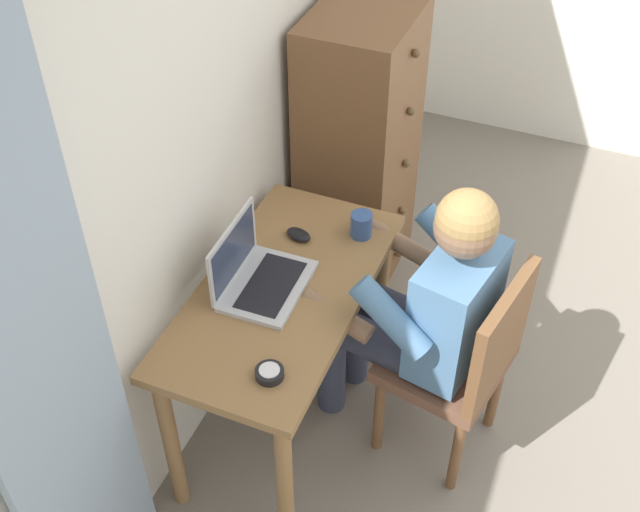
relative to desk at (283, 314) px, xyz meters
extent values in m
cube|color=silver|center=(0.26, 0.34, 0.65)|extent=(4.80, 0.05, 2.50)
cube|color=#8EA3B7|center=(-0.82, 0.27, 0.53)|extent=(0.47, 0.03, 2.27)
cube|color=olive|center=(0.00, 0.00, 0.11)|extent=(1.07, 0.54, 0.03)
cylinder|color=olive|center=(-0.47, -0.21, -0.26)|extent=(0.06, 0.06, 0.70)
cylinder|color=olive|center=(0.47, -0.21, -0.26)|extent=(0.06, 0.06, 0.70)
cylinder|color=olive|center=(-0.47, 0.21, -0.26)|extent=(0.06, 0.06, 0.70)
cylinder|color=olive|center=(0.47, 0.21, -0.26)|extent=(0.06, 0.06, 0.70)
cube|color=brown|center=(0.98, 0.08, 0.04)|extent=(0.55, 0.40, 1.29)
sphere|color=brown|center=(0.98, -0.14, -0.47)|extent=(0.04, 0.04, 0.04)
sphere|color=brown|center=(0.98, -0.14, -0.22)|extent=(0.04, 0.04, 0.04)
sphere|color=brown|center=(0.98, -0.14, 0.04)|extent=(0.04, 0.04, 0.04)
sphere|color=brown|center=(0.98, -0.14, 0.30)|extent=(0.04, 0.04, 0.04)
sphere|color=brown|center=(0.98, -0.14, 0.56)|extent=(0.04, 0.04, 0.04)
cube|color=brown|center=(0.15, -0.56, -0.17)|extent=(0.49, 0.47, 0.05)
cube|color=brown|center=(0.12, -0.74, 0.07)|extent=(0.42, 0.12, 0.42)
cylinder|color=brown|center=(0.35, -0.44, -0.40)|extent=(0.04, 0.04, 0.41)
cylinder|color=brown|center=(0.01, -0.37, -0.40)|extent=(0.04, 0.04, 0.41)
cylinder|color=brown|center=(0.29, -0.75, -0.40)|extent=(0.04, 0.04, 0.41)
cylinder|color=brown|center=(-0.05, -0.69, -0.40)|extent=(0.04, 0.04, 0.41)
cylinder|color=#33384C|center=(0.28, -0.36, -0.12)|extent=(0.21, 0.42, 0.14)
cylinder|color=#33384C|center=(0.10, -0.33, -0.12)|extent=(0.21, 0.42, 0.14)
cylinder|color=#33384C|center=(0.32, -0.17, -0.36)|extent=(0.11, 0.11, 0.48)
cylinder|color=#33384C|center=(0.14, -0.13, -0.36)|extent=(0.11, 0.11, 0.48)
cube|color=teal|center=(0.14, -0.57, 0.11)|extent=(0.39, 0.27, 0.46)
cylinder|color=teal|center=(0.39, -0.49, 0.19)|extent=(0.15, 0.31, 0.25)
cylinder|color=teal|center=(-0.05, -0.40, 0.19)|extent=(0.15, 0.31, 0.25)
cylinder|color=#846047|center=(0.42, -0.29, 0.08)|extent=(0.12, 0.28, 0.11)
cylinder|color=#846047|center=(-0.01, -0.21, 0.08)|extent=(0.12, 0.28, 0.11)
sphere|color=#846047|center=(0.15, -0.56, 0.47)|extent=(0.20, 0.20, 0.20)
sphere|color=#9E7A47|center=(0.15, -0.56, 0.50)|extent=(0.20, 0.20, 0.20)
cube|color=#B7BABF|center=(-0.02, 0.04, 0.14)|extent=(0.35, 0.25, 0.02)
cube|color=black|center=(-0.02, 0.03, 0.15)|extent=(0.29, 0.16, 0.00)
cube|color=#B7BABF|center=(-0.02, 0.17, 0.26)|extent=(0.34, 0.02, 0.22)
cube|color=#2D3851|center=(-0.02, 0.16, 0.26)|extent=(0.31, 0.01, 0.18)
ellipsoid|color=black|center=(0.26, 0.05, 0.14)|extent=(0.08, 0.11, 0.03)
cylinder|color=black|center=(-0.36, -0.12, 0.14)|extent=(0.09, 0.09, 0.03)
cylinder|color=silver|center=(-0.36, -0.12, 0.16)|extent=(0.06, 0.06, 0.00)
cylinder|color=#33518C|center=(0.37, -0.15, 0.18)|extent=(0.08, 0.08, 0.09)
torus|color=#33518C|center=(0.42, -0.15, 0.18)|extent=(0.06, 0.01, 0.06)
camera|label=1|loc=(-1.75, -0.86, 2.03)|focal=44.75mm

